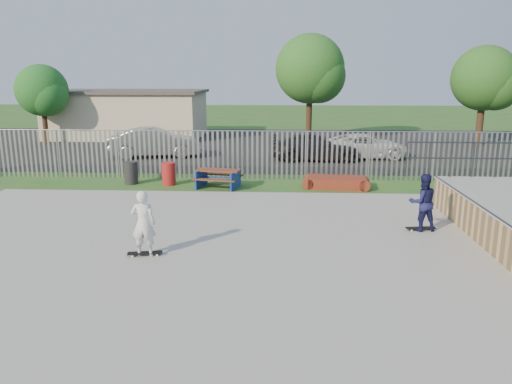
{
  "coord_description": "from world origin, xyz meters",
  "views": [
    {
      "loc": [
        2.59,
        -11.33,
        4.26
      ],
      "look_at": [
        1.91,
        2.0,
        1.1
      ],
      "focal_mm": 35.0,
      "sensor_mm": 36.0,
      "label": 1
    }
  ],
  "objects_px": {
    "tree_left": "(42,91)",
    "skater_white": "(143,223)",
    "tree_right": "(484,79)",
    "skater_navy": "(423,202)",
    "car_silver": "(155,142)",
    "picnic_table": "(218,178)",
    "tree_mid": "(310,69)",
    "car_white": "(365,146)",
    "trash_bin_grey": "(131,173)",
    "funbox": "(336,182)",
    "car_dark": "(315,148)",
    "trash_bin_red": "(169,174)"
  },
  "relations": [
    {
      "from": "trash_bin_grey",
      "to": "tree_left",
      "type": "relative_size",
      "value": 0.18
    },
    {
      "from": "funbox",
      "to": "trash_bin_grey",
      "type": "xyz_separation_m",
      "value": [
        -8.07,
        0.32,
        0.24
      ]
    },
    {
      "from": "tree_mid",
      "to": "car_dark",
      "type": "bearing_deg",
      "value": -90.6
    },
    {
      "from": "car_white",
      "to": "skater_white",
      "type": "distance_m",
      "value": 16.78
    },
    {
      "from": "funbox",
      "to": "trash_bin_grey",
      "type": "distance_m",
      "value": 8.08
    },
    {
      "from": "funbox",
      "to": "trash_bin_red",
      "type": "bearing_deg",
      "value": -175.8
    },
    {
      "from": "car_silver",
      "to": "tree_mid",
      "type": "height_order",
      "value": "tree_mid"
    },
    {
      "from": "trash_bin_grey",
      "to": "skater_white",
      "type": "distance_m",
      "value": 8.82
    },
    {
      "from": "trash_bin_grey",
      "to": "car_silver",
      "type": "height_order",
      "value": "car_silver"
    },
    {
      "from": "car_dark",
      "to": "skater_navy",
      "type": "relative_size",
      "value": 2.84
    },
    {
      "from": "car_dark",
      "to": "tree_left",
      "type": "distance_m",
      "value": 17.55
    },
    {
      "from": "funbox",
      "to": "car_dark",
      "type": "height_order",
      "value": "car_dark"
    },
    {
      "from": "picnic_table",
      "to": "tree_left",
      "type": "bearing_deg",
      "value": 147.32
    },
    {
      "from": "funbox",
      "to": "trash_bin_red",
      "type": "relative_size",
      "value": 2.48
    },
    {
      "from": "car_silver",
      "to": "tree_right",
      "type": "xyz_separation_m",
      "value": [
        18.68,
        5.64,
        3.21
      ]
    },
    {
      "from": "tree_left",
      "to": "skater_navy",
      "type": "distance_m",
      "value": 25.55
    },
    {
      "from": "picnic_table",
      "to": "tree_mid",
      "type": "height_order",
      "value": "tree_mid"
    },
    {
      "from": "car_silver",
      "to": "skater_navy",
      "type": "bearing_deg",
      "value": -151.92
    },
    {
      "from": "car_silver",
      "to": "tree_right",
      "type": "distance_m",
      "value": 19.77
    },
    {
      "from": "tree_left",
      "to": "tree_right",
      "type": "bearing_deg",
      "value": 1.5
    },
    {
      "from": "car_dark",
      "to": "trash_bin_red",
      "type": "bearing_deg",
      "value": 134.03
    },
    {
      "from": "tree_left",
      "to": "skater_white",
      "type": "relative_size",
      "value": 3.14
    },
    {
      "from": "car_white",
      "to": "funbox",
      "type": "bearing_deg",
      "value": 158.76
    },
    {
      "from": "car_silver",
      "to": "car_white",
      "type": "height_order",
      "value": "car_silver"
    },
    {
      "from": "picnic_table",
      "to": "funbox",
      "type": "height_order",
      "value": "picnic_table"
    },
    {
      "from": "trash_bin_red",
      "to": "trash_bin_grey",
      "type": "relative_size",
      "value": 0.99
    },
    {
      "from": "tree_mid",
      "to": "tree_right",
      "type": "height_order",
      "value": "tree_mid"
    },
    {
      "from": "tree_mid",
      "to": "car_silver",
      "type": "bearing_deg",
      "value": -139.11
    },
    {
      "from": "trash_bin_red",
      "to": "car_white",
      "type": "height_order",
      "value": "car_white"
    },
    {
      "from": "car_white",
      "to": "skater_navy",
      "type": "height_order",
      "value": "skater_navy"
    },
    {
      "from": "skater_navy",
      "to": "skater_white",
      "type": "relative_size",
      "value": 1.0
    },
    {
      "from": "tree_right",
      "to": "skater_navy",
      "type": "height_order",
      "value": "tree_right"
    },
    {
      "from": "car_silver",
      "to": "car_dark",
      "type": "relative_size",
      "value": 1.06
    },
    {
      "from": "trash_bin_red",
      "to": "skater_white",
      "type": "height_order",
      "value": "skater_white"
    },
    {
      "from": "car_silver",
      "to": "tree_left",
      "type": "bearing_deg",
      "value": 47.31
    },
    {
      "from": "tree_mid",
      "to": "skater_navy",
      "type": "relative_size",
      "value": 4.37
    },
    {
      "from": "tree_mid",
      "to": "skater_white",
      "type": "bearing_deg",
      "value": -102.61
    },
    {
      "from": "tree_mid",
      "to": "funbox",
      "type": "bearing_deg",
      "value": -88.62
    },
    {
      "from": "picnic_table",
      "to": "tree_mid",
      "type": "distance_m",
      "value": 15.35
    },
    {
      "from": "car_white",
      "to": "skater_navy",
      "type": "distance_m",
      "value": 12.74
    },
    {
      "from": "skater_navy",
      "to": "skater_white",
      "type": "height_order",
      "value": "same"
    },
    {
      "from": "car_white",
      "to": "skater_white",
      "type": "relative_size",
      "value": 2.89
    },
    {
      "from": "trash_bin_red",
      "to": "skater_navy",
      "type": "height_order",
      "value": "skater_navy"
    },
    {
      "from": "car_white",
      "to": "skater_navy",
      "type": "xyz_separation_m",
      "value": [
        -0.55,
        -12.73,
        0.28
      ]
    },
    {
      "from": "trash_bin_red",
      "to": "trash_bin_grey",
      "type": "xyz_separation_m",
      "value": [
        -1.54,
        0.1,
        0.0
      ]
    },
    {
      "from": "picnic_table",
      "to": "trash_bin_grey",
      "type": "xyz_separation_m",
      "value": [
        -3.55,
        0.47,
        0.09
      ]
    },
    {
      "from": "trash_bin_grey",
      "to": "car_white",
      "type": "relative_size",
      "value": 0.2
    },
    {
      "from": "funbox",
      "to": "tree_right",
      "type": "bearing_deg",
      "value": 57.29
    },
    {
      "from": "car_silver",
      "to": "funbox",
      "type": "bearing_deg",
      "value": -139.45
    },
    {
      "from": "car_dark",
      "to": "car_white",
      "type": "relative_size",
      "value": 0.98
    }
  ]
}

